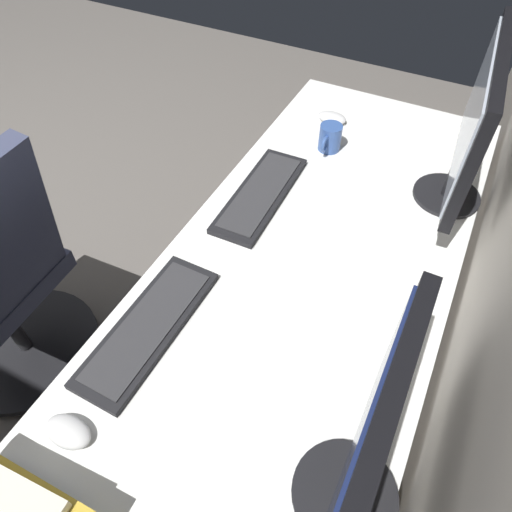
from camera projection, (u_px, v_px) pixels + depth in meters
name	position (u px, v px, depth m)	size (l,w,h in m)	color
desk	(274.00, 336.00, 1.18)	(2.26, 0.74, 0.73)	white
drawer_pedestal	(233.00, 486.00, 1.25)	(0.40, 0.51, 0.69)	white
monitor_primary	(364.00, 453.00, 0.71)	(0.48, 0.20, 0.40)	black
monitor_secondary	(475.00, 122.00, 1.24)	(0.57, 0.20, 0.45)	black
keyboard_main	(149.00, 327.00, 1.11)	(0.42, 0.14, 0.02)	black
keyboard_spare	(261.00, 194.00, 1.43)	(0.42, 0.15, 0.02)	black
mouse_main	(332.00, 118.00, 1.69)	(0.06, 0.10, 0.03)	silver
mouse_spare	(68.00, 432.00, 0.94)	(0.06, 0.10, 0.03)	silver
coffee_mug	(330.00, 138.00, 1.56)	(0.11, 0.07, 0.09)	#335193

